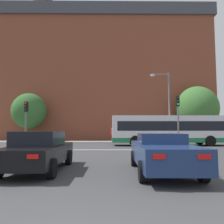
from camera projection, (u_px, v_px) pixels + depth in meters
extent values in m
cube|color=silver|center=(103.00, 150.00, 16.86)|extent=(9.57, 0.30, 0.01)
cube|color=#A09B91|center=(106.00, 141.00, 29.13)|extent=(70.63, 2.50, 0.01)
cube|color=brown|center=(101.00, 86.00, 41.63)|extent=(36.93, 15.44, 19.93)
cube|color=#42444C|center=(101.00, 30.00, 42.53)|extent=(37.67, 16.06, 2.05)
cube|color=brown|center=(21.00, 15.00, 40.23)|extent=(0.90, 0.90, 1.56)
cube|color=brown|center=(68.00, 29.00, 45.92)|extent=(0.90, 0.90, 1.56)
cube|color=brown|center=(104.00, 30.00, 46.35)|extent=(0.90, 0.90, 1.56)
cube|color=brown|center=(139.00, 24.00, 43.94)|extent=(0.90, 0.90, 1.56)
cube|color=brown|center=(178.00, 23.00, 43.50)|extent=(0.90, 0.90, 1.56)
cylinder|color=brown|center=(42.00, 15.00, 42.67)|extent=(3.48, 3.48, 4.17)
cube|color=black|center=(39.00, 154.00, 8.28)|extent=(1.80, 4.47, 0.63)
cube|color=black|center=(39.00, 138.00, 8.28)|extent=(1.54, 2.02, 0.53)
cylinder|color=black|center=(30.00, 157.00, 9.63)|extent=(0.22, 0.64, 0.64)
cylinder|color=black|center=(69.00, 157.00, 9.64)|extent=(0.22, 0.64, 0.64)
cylinder|color=black|center=(52.00, 168.00, 6.88)|extent=(0.22, 0.64, 0.64)
cube|color=red|center=(33.00, 157.00, 6.05)|extent=(0.32, 0.05, 0.12)
cube|color=navy|center=(162.00, 154.00, 7.86)|extent=(1.94, 4.76, 0.71)
cube|color=navy|center=(161.00, 139.00, 8.02)|extent=(1.61, 1.45, 0.36)
cylinder|color=black|center=(134.00, 158.00, 9.30)|extent=(0.23, 0.64, 0.64)
cylinder|color=black|center=(175.00, 158.00, 9.27)|extent=(0.23, 0.64, 0.64)
cylinder|color=black|center=(143.00, 171.00, 6.38)|extent=(0.23, 0.64, 0.64)
cylinder|color=black|center=(203.00, 172.00, 6.36)|extent=(0.23, 0.64, 0.64)
cube|color=red|center=(159.00, 157.00, 5.51)|extent=(0.32, 0.06, 0.12)
cube|color=red|center=(205.00, 157.00, 5.49)|extent=(0.32, 0.06, 0.12)
cube|color=silver|center=(169.00, 129.00, 21.72)|extent=(11.32, 2.60, 2.55)
cube|color=#1E7042|center=(169.00, 140.00, 21.63)|extent=(11.34, 2.62, 0.44)
cube|color=black|center=(169.00, 126.00, 21.74)|extent=(10.42, 2.63, 0.90)
cylinder|color=black|center=(199.00, 140.00, 22.91)|extent=(1.00, 0.28, 1.00)
cylinder|color=black|center=(210.00, 141.00, 20.42)|extent=(1.00, 0.28, 1.00)
cylinder|color=black|center=(133.00, 140.00, 22.84)|extent=(1.00, 0.28, 1.00)
cylinder|color=black|center=(136.00, 141.00, 20.35)|extent=(1.00, 0.28, 1.00)
cylinder|color=slate|center=(178.00, 127.00, 17.95)|extent=(0.12, 0.12, 3.50)
cube|color=black|center=(178.00, 101.00, 18.13)|extent=(0.26, 0.20, 0.80)
sphere|color=black|center=(178.00, 98.00, 18.02)|extent=(0.17, 0.17, 0.17)
sphere|color=black|center=(178.00, 101.00, 18.00)|extent=(0.17, 0.17, 0.17)
sphere|color=#1ED14C|center=(178.00, 104.00, 17.98)|extent=(0.17, 0.17, 0.17)
cylinder|color=slate|center=(26.00, 130.00, 17.21)|extent=(0.12, 0.12, 2.97)
cube|color=black|center=(26.00, 107.00, 17.36)|extent=(0.26, 0.20, 0.80)
sphere|color=red|center=(26.00, 103.00, 17.26)|extent=(0.17, 0.17, 0.17)
sphere|color=black|center=(26.00, 107.00, 17.23)|extent=(0.17, 0.17, 0.17)
sphere|color=black|center=(26.00, 110.00, 17.21)|extent=(0.17, 0.17, 0.17)
cylinder|color=slate|center=(169.00, 109.00, 21.52)|extent=(0.16, 0.16, 7.23)
cylinder|color=slate|center=(160.00, 74.00, 21.79)|extent=(1.63, 0.10, 0.10)
ellipsoid|color=#B2B2B7|center=(152.00, 75.00, 21.78)|extent=(0.50, 0.36, 0.22)
cylinder|color=brown|center=(112.00, 138.00, 28.71)|extent=(0.13, 0.13, 0.85)
cylinder|color=brown|center=(113.00, 138.00, 28.57)|extent=(0.13, 0.13, 0.85)
cube|color=#B21E23|center=(112.00, 133.00, 28.70)|extent=(0.38, 0.46, 0.67)
sphere|color=tan|center=(112.00, 129.00, 28.74)|extent=(0.26, 0.26, 0.26)
cylinder|color=brown|center=(166.00, 138.00, 28.59)|extent=(0.13, 0.13, 0.88)
cylinder|color=brown|center=(165.00, 138.00, 28.47)|extent=(0.13, 0.13, 0.88)
cube|color=#232328|center=(165.00, 132.00, 28.59)|extent=(0.45, 0.43, 0.70)
sphere|color=tan|center=(165.00, 129.00, 28.63)|extent=(0.27, 0.27, 0.27)
cylinder|color=brown|center=(190.00, 138.00, 29.32)|extent=(0.13, 0.13, 0.81)
cylinder|color=brown|center=(190.00, 138.00, 29.15)|extent=(0.13, 0.13, 0.81)
cube|color=#B21E23|center=(190.00, 133.00, 29.30)|extent=(0.25, 0.42, 0.64)
sphere|color=tan|center=(190.00, 130.00, 29.33)|extent=(0.24, 0.24, 0.24)
cylinder|color=#4C3823|center=(198.00, 133.00, 31.61)|extent=(0.36, 0.36, 2.10)
ellipsoid|color=#3D7033|center=(197.00, 108.00, 31.91)|extent=(6.10, 6.10, 6.41)
cylinder|color=#4C3823|center=(28.00, 133.00, 30.81)|extent=(0.36, 0.36, 2.18)
ellipsoid|color=#33662D|center=(29.00, 111.00, 31.06)|extent=(4.81, 4.81, 5.05)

